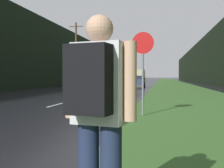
{
  "coord_description": "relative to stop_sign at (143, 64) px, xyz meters",
  "views": [
    {
      "loc": [
        4.87,
        1.21,
        1.33
      ],
      "look_at": [
        2.33,
        15.5,
        0.94
      ],
      "focal_mm": 45.0,
      "sensor_mm": 36.0,
      "label": 1
    }
  ],
  "objects": [
    {
      "name": "utility_pole_far",
      "position": [
        -10.14,
        25.0,
        2.46
      ],
      "size": [
        1.8,
        0.24,
        8.18
      ],
      "color": "#4C3823",
      "rests_on": "ground_plane"
    },
    {
      "name": "car_passing_far",
      "position": [
        -2.38,
        23.94,
        -1.02
      ],
      "size": [
        1.98,
        4.41,
        1.42
      ],
      "rotation": [
        0.0,
        0.0,
        3.14
      ],
      "color": "#2D3856",
      "rests_on": "ground_plane"
    },
    {
      "name": "car_oncoming",
      "position": [
        -6.1,
        38.52,
        -1.09
      ],
      "size": [
        1.98,
        4.43,
        1.31
      ],
      "color": "maroon",
      "rests_on": "ground_plane"
    },
    {
      "name": "stop_sign",
      "position": [
        0.0,
        0.0,
        0.0
      ],
      "size": [
        0.73,
        0.07,
        2.82
      ],
      "color": "slate",
      "rests_on": "ground_plane"
    },
    {
      "name": "grass_verge",
      "position": [
        2.48,
        29.35,
        -1.75
      ],
      "size": [
        6.0,
        240.0,
        0.02
      ],
      "primitive_type": "cube",
      "color": "#386028",
      "rests_on": "ground_plane"
    },
    {
      "name": "delivery_truck",
      "position": [
        -6.1,
        83.18,
        0.08
      ],
      "size": [
        2.41,
        8.1,
        3.51
      ],
      "color": "#6E684F",
      "rests_on": "ground_plane"
    },
    {
      "name": "treeline_far_side",
      "position": [
        -13.96,
        39.35,
        2.35
      ],
      "size": [
        2.0,
        140.0,
        8.22
      ],
      "primitive_type": "cube",
      "color": "black",
      "rests_on": "ground_plane"
    },
    {
      "name": "lane_stripe_f",
      "position": [
        -4.24,
        24.43,
        -1.76
      ],
      "size": [
        0.12,
        3.0,
        0.01
      ],
      "primitive_type": "cube",
      "color": "silver",
      "rests_on": "ground_plane"
    },
    {
      "name": "car_passing_near",
      "position": [
        -2.38,
        8.83,
        -1.01
      ],
      "size": [
        1.9,
        4.1,
        1.51
      ],
      "rotation": [
        0.0,
        0.0,
        3.14
      ],
      "color": "black",
      "rests_on": "ground_plane"
    },
    {
      "name": "lane_stripe_d",
      "position": [
        -4.24,
        10.43,
        -1.76
      ],
      "size": [
        0.12,
        3.0,
        0.01
      ],
      "primitive_type": "cube",
      "color": "silver",
      "rests_on": "ground_plane"
    },
    {
      "name": "hitchhiker_with_backpack",
      "position": [
        0.11,
        -7.19,
        -0.71
      ],
      "size": [
        0.63,
        0.49,
        1.85
      ],
      "rotation": [
        0.0,
        0.0,
        -0.2
      ],
      "color": "#1E2847",
      "rests_on": "ground_plane"
    },
    {
      "name": "lane_stripe_c",
      "position": [
        -4.24,
        3.43,
        -1.76
      ],
      "size": [
        0.12,
        3.0,
        0.01
      ],
      "primitive_type": "cube",
      "color": "silver",
      "rests_on": "ground_plane"
    },
    {
      "name": "lane_stripe_e",
      "position": [
        -4.24,
        17.43,
        -1.76
      ],
      "size": [
        0.12,
        3.0,
        0.01
      ],
      "primitive_type": "cube",
      "color": "silver",
      "rests_on": "ground_plane"
    },
    {
      "name": "treeline_near_side",
      "position": [
        8.48,
        39.35,
        2.24
      ],
      "size": [
        2.0,
        140.0,
        8.0
      ],
      "primitive_type": "cube",
      "color": "black",
      "rests_on": "ground_plane"
    }
  ]
}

